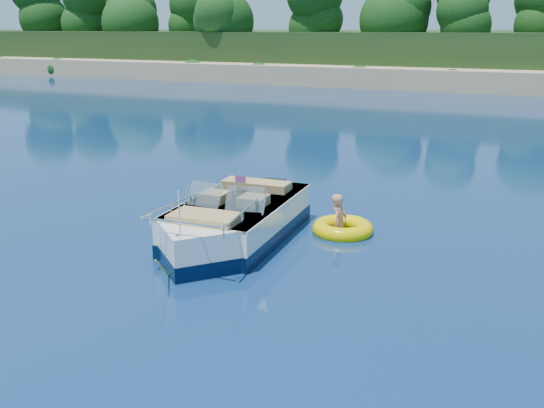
# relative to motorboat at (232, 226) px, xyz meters

# --- Properties ---
(ground) EXTENTS (160.00, 160.00, 0.00)m
(ground) POSITION_rel_motorboat_xyz_m (-0.85, -0.83, -0.37)
(ground) COLOR #0A254C
(ground) RESTS_ON ground
(shoreline) EXTENTS (170.00, 59.00, 6.00)m
(shoreline) POSITION_rel_motorboat_xyz_m (-0.85, 62.94, 0.61)
(shoreline) COLOR tan
(shoreline) RESTS_ON ground
(treeline) EXTENTS (150.00, 7.12, 8.19)m
(treeline) POSITION_rel_motorboat_xyz_m (-0.81, 40.19, 5.18)
(treeline) COLOR black
(treeline) RESTS_ON ground
(motorboat) EXTENTS (2.24, 5.67, 1.89)m
(motorboat) POSITION_rel_motorboat_xyz_m (0.00, 0.00, 0.00)
(motorboat) COLOR white
(motorboat) RESTS_ON ground
(tow_tube) EXTENTS (1.62, 1.62, 0.36)m
(tow_tube) POSITION_rel_motorboat_xyz_m (1.95, 1.56, -0.27)
(tow_tube) COLOR #FFDB00
(tow_tube) RESTS_ON ground
(boy) EXTENTS (0.35, 0.73, 1.42)m
(boy) POSITION_rel_motorboat_xyz_m (1.85, 1.61, -0.37)
(boy) COLOR tan
(boy) RESTS_ON ground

